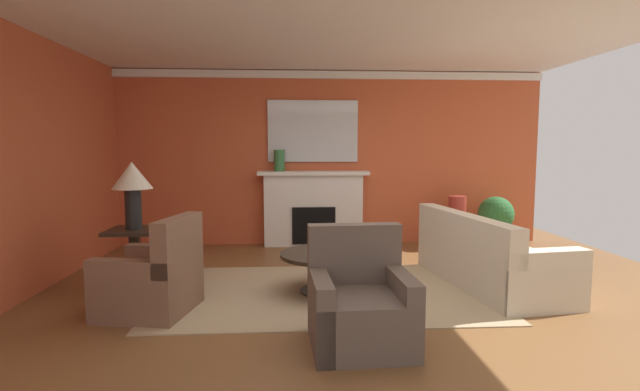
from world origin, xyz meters
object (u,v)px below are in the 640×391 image
object	(u,v)px
mantel_mirror	(313,131)
coffee_table	(325,263)
fireplace	(313,211)
armchair_facing_fireplace	(360,307)
sofa	(487,260)
vase_mantel_left	(279,161)
potted_plant	(496,218)
vase_tall_corner	(457,222)
side_table	(135,255)
armchair_near_window	(153,282)
table_lamp	(132,182)

from	to	relation	value
mantel_mirror	coffee_table	bearing A→B (deg)	-89.70
fireplace	armchair_facing_fireplace	bearing A→B (deg)	-87.14
armchair_facing_fireplace	mantel_mirror	bearing A→B (deg)	92.77
sofa	vase_mantel_left	size ratio (longest dim) A/B	6.34
fireplace	sofa	xyz separation A→B (m)	(1.92, -2.37, -0.28)
potted_plant	vase_mantel_left	bearing A→B (deg)	174.31
armchair_facing_fireplace	potted_plant	xyz separation A→B (m)	(2.70, 3.54, 0.19)
fireplace	potted_plant	bearing A→B (deg)	-7.72
coffee_table	vase_tall_corner	xyz separation A→B (m)	(2.28, 2.24, 0.08)
vase_tall_corner	potted_plant	world-z (taller)	vase_tall_corner
armchair_facing_fireplace	sofa	bearing A→B (deg)	42.20
fireplace	vase_mantel_left	distance (m)	0.99
sofa	vase_mantel_left	xyz separation A→B (m)	(-2.47, 2.32, 1.10)
armchair_facing_fireplace	vase_mantel_left	world-z (taller)	vase_mantel_left
mantel_mirror	side_table	distance (m)	3.55
armchair_near_window	side_table	world-z (taller)	armchair_near_window
potted_plant	armchair_facing_fireplace	bearing A→B (deg)	-127.39
vase_mantel_left	mantel_mirror	bearing A→B (deg)	17.18
vase_mantel_left	potted_plant	bearing A→B (deg)	-5.69
table_lamp	vase_tall_corner	size ratio (longest dim) A/B	0.90
mantel_mirror	table_lamp	xyz separation A→B (m)	(-2.12, -2.43, -0.65)
sofa	table_lamp	bearing A→B (deg)	179.16
mantel_mirror	vase_mantel_left	world-z (taller)	mantel_mirror
mantel_mirror	vase_tall_corner	distance (m)	2.75
armchair_facing_fireplace	side_table	size ratio (longest dim) A/B	1.36
mantel_mirror	coffee_table	xyz separation A→B (m)	(0.01, -2.66, -1.54)
fireplace	table_lamp	size ratio (longest dim) A/B	2.40
sofa	potted_plant	world-z (taller)	sofa
fireplace	vase_tall_corner	distance (m)	2.32
armchair_near_window	potted_plant	xyz separation A→B (m)	(4.61, 2.69, 0.19)
side_table	vase_mantel_left	world-z (taller)	vase_mantel_left
coffee_table	armchair_near_window	bearing A→B (deg)	-162.70
potted_plant	fireplace	bearing A→B (deg)	172.28
fireplace	vase_mantel_left	size ratio (longest dim) A/B	5.19
vase_tall_corner	vase_mantel_left	world-z (taller)	vase_mantel_left
mantel_mirror	armchair_near_window	bearing A→B (deg)	-118.07
sofa	coffee_table	world-z (taller)	sofa
side_table	table_lamp	bearing A→B (deg)	90.00
fireplace	mantel_mirror	size ratio (longest dim) A/B	1.22
vase_tall_corner	potted_plant	distance (m)	0.61
armchair_facing_fireplace	vase_mantel_left	xyz separation A→B (m)	(-0.75, 3.88, 1.09)
fireplace	table_lamp	world-z (taller)	table_lamp
coffee_table	side_table	distance (m)	2.15
mantel_mirror	vase_mantel_left	distance (m)	0.75
side_table	armchair_near_window	bearing A→B (deg)	-61.82
vase_mantel_left	potted_plant	world-z (taller)	vase_mantel_left
vase_mantel_left	fireplace	bearing A→B (deg)	5.15
coffee_table	potted_plant	world-z (taller)	potted_plant
fireplace	vase_mantel_left	xyz separation A→B (m)	(-0.55, -0.05, 0.82)
side_table	table_lamp	size ratio (longest dim) A/B	0.93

